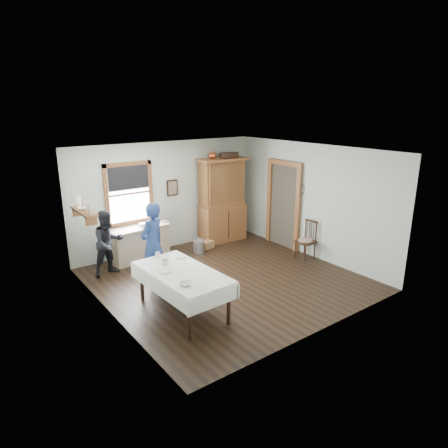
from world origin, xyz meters
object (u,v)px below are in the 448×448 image
Objects in this scene: wicker_basket at (207,245)px; spindle_chair at (306,240)px; china_hutch at (222,200)px; pail at (199,247)px; work_counter at (140,243)px; dining_table at (182,291)px; woman_blue at (153,247)px; figure_dark at (108,245)px.

spindle_chair is at bearing -52.66° from wicker_basket.
china_hutch is 1.49m from pail.
work_counter is 2.52m from china_hutch.
dining_table is 6.40× the size of pail.
work_counter is 4.67× the size of pail.
work_counter is at bearing -126.74° from woman_blue.
work_counter is at bearing 140.30° from spindle_chair.
figure_dark is at bearing -178.10° from wicker_basket.
spindle_chair reaches higher than dining_table.
work_counter reaches higher than wicker_basket.
work_counter is 1.46m from pail.
spindle_chair is 0.70× the size of figure_dark.
pail is 0.23× the size of figure_dark.
pail is (1.37, -0.45, -0.25)m from work_counter.
woman_blue is at bearing 84.50° from dining_table.
work_counter is at bearing 17.46° from figure_dark.
dining_table is 2.95m from pail.
woman_blue is (-0.34, -1.40, 0.39)m from work_counter.
dining_table is at bearing -133.53° from china_hutch.
figure_dark reaches higher than wicker_basket.
china_hutch is (2.41, -0.02, 0.71)m from work_counter.
china_hutch is 7.39× the size of pail.
figure_dark is at bearing 100.28° from dining_table.
figure_dark is (-4.10, 1.88, 0.20)m from spindle_chair.
work_counter is at bearing 169.24° from wicker_basket.
work_counter reaches higher than pail.
dining_table is 3.27m from wicker_basket.
figure_dark is at bearing -83.64° from woman_blue.
pail is 2.05m from woman_blue.
china_hutch is at bearing 22.53° from pail.
wicker_basket is at bearing 21.70° from pail.
work_counter is 1.06× the size of figure_dark.
china_hutch is 1.41× the size of woman_blue.
china_hutch is 1.15× the size of dining_table.
wicker_basket is 0.24× the size of figure_dark.
figure_dark is (-2.60, -0.09, 0.57)m from wicker_basket.
woman_blue is 1.14m from figure_dark.
spindle_chair is (3.67, 0.46, 0.08)m from dining_table.
spindle_chair reaches higher than work_counter.
spindle_chair is at bearing -67.89° from china_hutch.
woman_blue is (-2.04, -1.08, 0.70)m from wicker_basket.
woman_blue reaches higher than pail.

